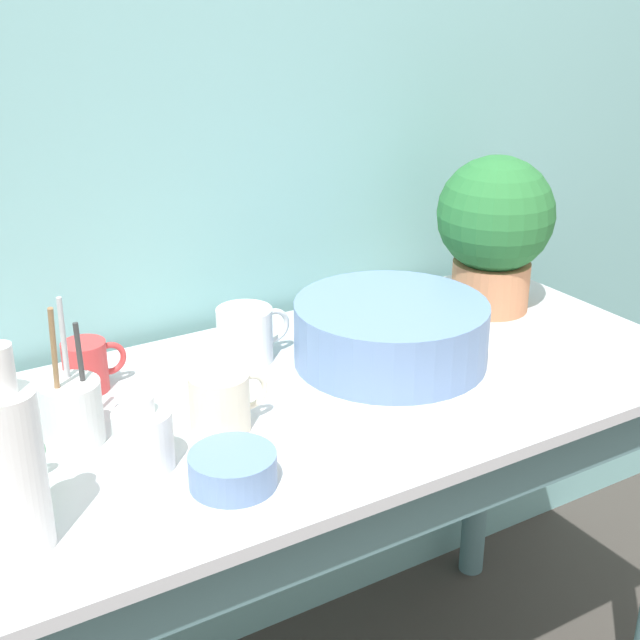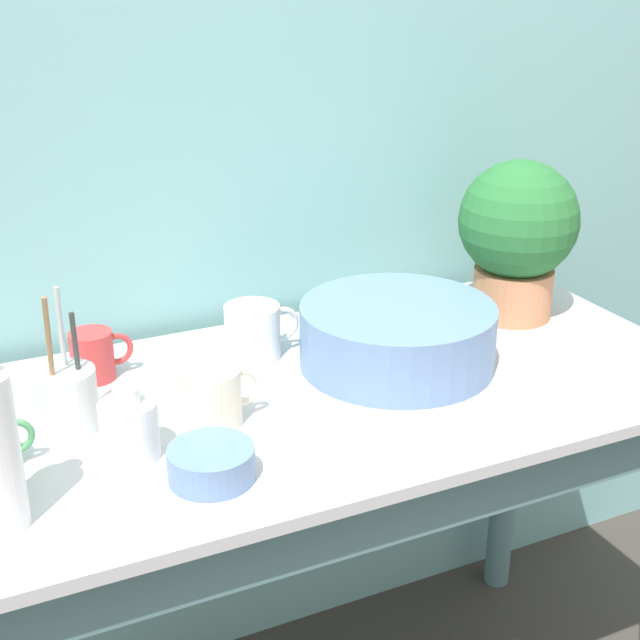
# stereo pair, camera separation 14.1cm
# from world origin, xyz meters

# --- Properties ---
(wall_back) EXTENTS (6.00, 0.05, 2.40)m
(wall_back) POSITION_xyz_m (0.00, 0.69, 1.20)
(wall_back) COLOR #7AB2B2
(wall_back) RESTS_ON ground_plane
(counter_table) EXTENTS (1.32, 0.63, 0.79)m
(counter_table) POSITION_xyz_m (0.00, 0.29, 0.63)
(counter_table) COLOR slate
(counter_table) RESTS_ON ground_plane
(potted_plant) EXTENTS (0.23, 0.23, 0.31)m
(potted_plant) POSITION_xyz_m (0.47, 0.44, 0.96)
(potted_plant) COLOR tan
(potted_plant) RESTS_ON counter_table
(bowl_wash_large) EXTENTS (0.33, 0.33, 0.11)m
(bowl_wash_large) POSITION_xyz_m (0.16, 0.34, 0.85)
(bowl_wash_large) COLOR #6684B2
(bowl_wash_large) RESTS_ON counter_table
(bottle_short) EXTENTS (0.08, 0.08, 0.11)m
(bottle_short) POSITION_xyz_m (-0.33, 0.24, 0.84)
(bottle_short) COLOR white
(bottle_short) RESTS_ON counter_table
(mug_white) EXTENTS (0.13, 0.10, 0.10)m
(mug_white) POSITION_xyz_m (-0.05, 0.47, 0.84)
(mug_white) COLOR white
(mug_white) RESTS_ON counter_table
(mug_cream) EXTENTS (0.13, 0.09, 0.09)m
(mug_cream) POSITION_xyz_m (-0.20, 0.28, 0.84)
(mug_cream) COLOR beige
(mug_cream) RESTS_ON counter_table
(mug_red) EXTENTS (0.11, 0.07, 0.08)m
(mug_red) POSITION_xyz_m (-0.33, 0.51, 0.84)
(mug_red) COLOR #C63838
(mug_red) RESTS_ON counter_table
(bowl_small_blue) EXTENTS (0.12, 0.12, 0.05)m
(bowl_small_blue) POSITION_xyz_m (-0.25, 0.13, 0.82)
(bowl_small_blue) COLOR #6684B2
(bowl_small_blue) RESTS_ON counter_table
(utensil_cup) EXTENTS (0.09, 0.09, 0.22)m
(utensil_cup) POSITION_xyz_m (-0.39, 0.35, 0.84)
(utensil_cup) COLOR silver
(utensil_cup) RESTS_ON counter_table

